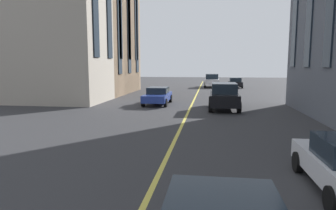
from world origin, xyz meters
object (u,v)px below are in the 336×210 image
car_white_parked_a (212,80)px  car_black_oncoming (235,83)px  car_black_parked_b (224,96)px  car_blue_mid (158,96)px

car_white_parked_a → car_black_oncoming: (-0.55, -3.24, -0.27)m
car_white_parked_a → car_black_parked_b: bearing=-178.0°
car_black_parked_b → car_white_parked_a: bearing=2.0°
car_blue_mid → car_black_parked_b: car_black_parked_b is taller
car_white_parked_a → car_black_oncoming: bearing=-99.7°
car_white_parked_a → car_blue_mid: bearing=167.4°
car_blue_mid → car_white_parked_a: (19.78, -4.41, 0.27)m
car_white_parked_a → car_black_parked_b: size_ratio=1.00×
car_white_parked_a → car_black_parked_b: (-21.85, -0.76, 0.00)m
car_blue_mid → car_white_parked_a: car_white_parked_a is taller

